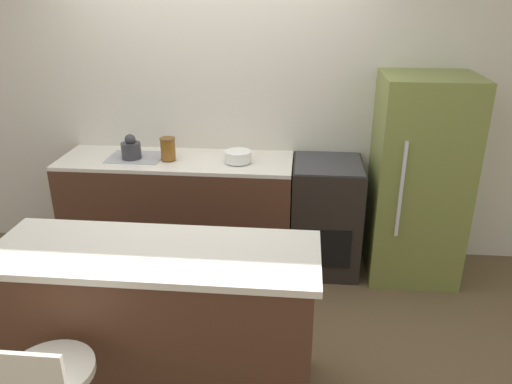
# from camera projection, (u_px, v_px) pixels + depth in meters

# --- Properties ---
(ground_plane) EXTENTS (14.00, 14.00, 0.00)m
(ground_plane) POSITION_uv_depth(u_px,v_px,m) (207.00, 279.00, 4.15)
(ground_plane) COLOR brown
(wall_back) EXTENTS (8.00, 0.06, 2.60)m
(wall_back) POSITION_uv_depth(u_px,v_px,m) (216.00, 107.00, 4.26)
(wall_back) COLOR beige
(wall_back) RESTS_ON ground_plane
(back_counter) EXTENTS (1.93, 0.61, 0.94)m
(back_counter) POSITION_uv_depth(u_px,v_px,m) (179.00, 210.00, 4.29)
(back_counter) COLOR #4C2D1E
(back_counter) RESTS_ON ground_plane
(kitchen_island) EXTENTS (1.81, 0.63, 0.93)m
(kitchen_island) POSITION_uv_depth(u_px,v_px,m) (160.00, 321.00, 2.88)
(kitchen_island) COLOR #4C2D1E
(kitchen_island) RESTS_ON ground_plane
(oven_range) EXTENTS (0.56, 0.62, 0.94)m
(oven_range) POSITION_uv_depth(u_px,v_px,m) (326.00, 216.00, 4.18)
(oven_range) COLOR black
(oven_range) RESTS_ON ground_plane
(refrigerator) EXTENTS (0.71, 0.67, 1.65)m
(refrigerator) POSITION_uv_depth(u_px,v_px,m) (418.00, 180.00, 3.96)
(refrigerator) COLOR olive
(refrigerator) RESTS_ON ground_plane
(kettle) EXTENTS (0.16, 0.16, 0.20)m
(kettle) POSITION_uv_depth(u_px,v_px,m) (131.00, 149.00, 4.07)
(kettle) COLOR #333338
(kettle) RESTS_ON back_counter
(mixing_bowl) EXTENTS (0.22, 0.22, 0.09)m
(mixing_bowl) POSITION_uv_depth(u_px,v_px,m) (238.00, 156.00, 4.01)
(mixing_bowl) COLOR white
(mixing_bowl) RESTS_ON back_counter
(canister_jar) EXTENTS (0.12, 0.12, 0.18)m
(canister_jar) POSITION_uv_depth(u_px,v_px,m) (168.00, 149.00, 4.04)
(canister_jar) COLOR brown
(canister_jar) RESTS_ON back_counter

